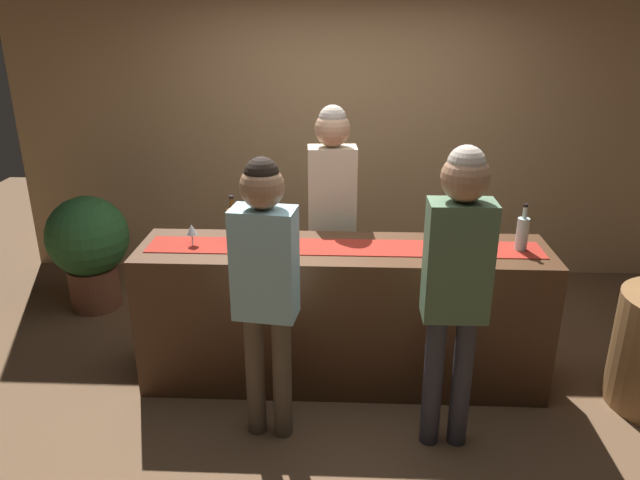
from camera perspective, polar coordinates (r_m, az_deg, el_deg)
name	(u,v)px	position (r m, az deg, el deg)	size (l,w,h in m)	color
ground_plane	(342,376)	(4.27, 2.05, -12.66)	(10.00, 10.00, 0.00)	brown
back_wall	(346,117)	(5.53, 2.45, 11.47)	(6.00, 0.12, 2.90)	tan
bar_counter	(343,315)	(4.03, 2.14, -7.02)	(2.61, 0.60, 0.95)	#472B19
counter_runner_cloth	(344,247)	(3.82, 2.23, -0.69)	(2.48, 0.28, 0.01)	maroon
wine_bottle_green	(262,230)	(3.82, -5.50, 0.97)	(0.07, 0.07, 0.30)	#194723
wine_bottle_amber	(233,224)	(3.95, -8.20, 1.51)	(0.07, 0.07, 0.30)	brown
wine_bottle_clear	(522,233)	(3.95, 18.49, 0.62)	(0.07, 0.07, 0.30)	#B2C6C1
wine_glass_near_customer	(484,236)	(3.86, 15.18, 0.38)	(0.07, 0.07, 0.14)	silver
wine_glass_mid_counter	(192,230)	(3.90, -11.98, 0.92)	(0.07, 0.07, 0.14)	silver
wine_glass_far_end	(444,236)	(3.79, 11.60, 0.36)	(0.07, 0.07, 0.14)	silver
bartender	(332,199)	(4.33, 1.13, 3.92)	(0.35, 0.25, 1.76)	#26262B
customer_sipping	(457,270)	(3.24, 12.77, -2.78)	(0.34, 0.25, 1.75)	#33333D
customer_browsing	(265,274)	(3.27, -5.19, -3.19)	(0.36, 0.24, 1.67)	brown
potted_plant_tall	(89,245)	(5.29, -20.92, -0.44)	(0.66, 0.66, 0.96)	brown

